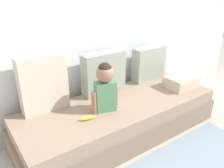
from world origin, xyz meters
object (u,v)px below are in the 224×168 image
(throw_pillow_center, at_px, (104,73))
(throw_pillow_right, at_px, (149,64))
(banana, at_px, (88,118))
(toddler, at_px, (105,85))
(couch, at_px, (120,118))
(throw_pillow_left, at_px, (43,83))
(folded_blanket, at_px, (181,82))

(throw_pillow_center, xyz_separation_m, throw_pillow_right, (0.72, 0.00, -0.02))
(throw_pillow_center, xyz_separation_m, banana, (-0.47, -0.43, -0.23))
(throw_pillow_center, bearing_deg, throw_pillow_right, 0.00)
(toddler, relative_size, banana, 3.03)
(couch, relative_size, throw_pillow_center, 4.44)
(throw_pillow_left, bearing_deg, toddler, -36.38)
(throw_pillow_left, relative_size, throw_pillow_right, 1.23)
(throw_pillow_right, height_order, banana, throw_pillow_right)
(toddler, distance_m, banana, 0.36)
(throw_pillow_center, distance_m, banana, 0.68)
(throw_pillow_center, xyz_separation_m, folded_blanket, (0.89, -0.43, -0.17))
(throw_pillow_left, height_order, throw_pillow_center, throw_pillow_left)
(folded_blanket, bearing_deg, banana, 179.82)
(couch, xyz_separation_m, folded_blanket, (0.89, -0.11, 0.27))
(banana, bearing_deg, throw_pillow_right, 19.81)
(throw_pillow_center, bearing_deg, folded_blanket, -26.06)
(throw_pillow_right, distance_m, folded_blanket, 0.49)
(toddler, bearing_deg, throw_pillow_center, 58.52)
(toddler, height_order, banana, toddler)
(couch, relative_size, throw_pillow_left, 3.98)
(throw_pillow_center, bearing_deg, throw_pillow_left, 180.00)
(throw_pillow_center, relative_size, banana, 3.10)
(throw_pillow_left, distance_m, banana, 0.57)
(couch, relative_size, folded_blanket, 5.84)
(throw_pillow_center, bearing_deg, couch, -90.00)
(banana, xyz_separation_m, folded_blanket, (1.36, -0.00, 0.05))
(throw_pillow_right, xyz_separation_m, toddler, (-0.95, -0.37, 0.05))
(toddler, xyz_separation_m, folded_blanket, (1.11, -0.07, -0.21))
(folded_blanket, bearing_deg, couch, 173.14)
(throw_pillow_right, distance_m, banana, 1.28)
(throw_pillow_center, height_order, banana, throw_pillow_center)
(throw_pillow_center, relative_size, folded_blanket, 1.32)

